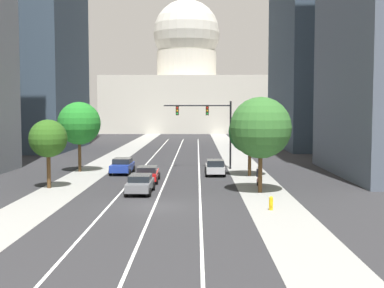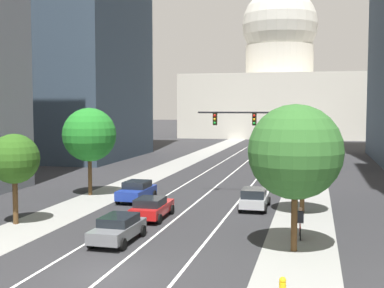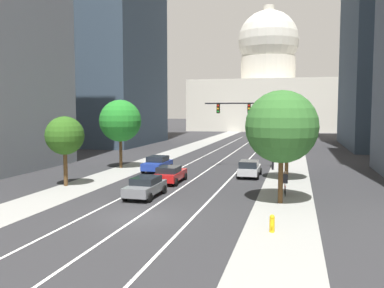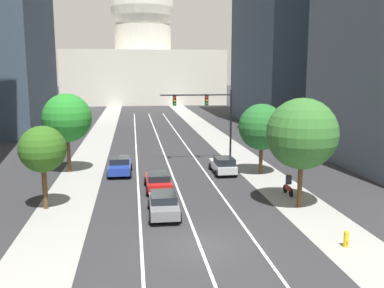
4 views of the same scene
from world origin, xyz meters
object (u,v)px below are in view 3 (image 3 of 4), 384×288
Objects in this scene: car_silver at (249,168)px; traffic_signal_mast at (252,119)px; street_tree_mid_left at (65,136)px; street_tree_near_left at (120,121)px; fire_hydrant at (272,223)px; cyclist at (285,183)px; car_blue at (157,164)px; street_tree_near_right at (282,127)px; car_gray at (145,186)px; car_red at (170,174)px; street_tree_mid_right at (287,131)px; capitol_building at (268,88)px.

traffic_signal_mast is (-0.32, 5.03, 4.37)m from car_silver.
street_tree_mid_left reaches higher than car_silver.
car_silver is 0.60× the size of street_tree_near_left.
fire_hydrant is 0.53× the size of cyclist.
street_tree_near_right is at bearing -130.24° from car_blue.
street_tree_near_left is at bearing 31.48° from car_gray.
car_red is at bearing -120.94° from traffic_signal_mast.
traffic_signal_mast reaches higher than cyclist.
car_red is (0.00, 5.80, -0.01)m from car_gray.
traffic_signal_mast is at bearing -63.96° from car_blue.
street_tree_mid_right is (12.44, -1.54, 3.43)m from car_blue.
capitol_building is 90.01m from street_tree_mid_right.
street_tree_mid_right is at bearing -57.15° from traffic_signal_mast.
car_silver is at bearing -86.38° from traffic_signal_mast.
cyclist is (9.45, 3.14, 0.09)m from car_gray.
car_red is at bearing -43.24° from street_tree_near_left.
cyclist is (3.67, -12.29, -4.32)m from traffic_signal_mast.
capitol_building is at bearing 95.03° from street_tree_mid_right.
street_tree_mid_left reaches higher than car_gray.
street_tree_near_left is (-4.61, 1.61, 4.14)m from car_blue.
capitol_building is at bearing 1.41° from cyclist.
car_silver is at bearing 30.00° from street_tree_mid_left.
street_tree_near_right is 1.18× the size of street_tree_mid_right.
capitol_building reaches higher than car_red.
capitol_building is 99.24m from street_tree_near_right.
street_tree_mid_left reaches higher than cyclist.
car_silver is 6.67m from traffic_signal_mast.
car_red is 0.70× the size of street_tree_mid_right.
cyclist is (9.45, -2.66, 0.10)m from car_red.
fire_hydrant is at bearing -170.03° from car_silver.
car_red is at bearing 126.90° from car_silver.
capitol_building reaches higher than traffic_signal_mast.
street_tree_near_right reaches higher than car_silver.
traffic_signal_mast is 7.95× the size of fire_hydrant.
capitol_building is at bearing -1.82° from car_red.
traffic_signal_mast is at bearing 43.94° from street_tree_mid_left.
street_tree_near_right is (0.14, 6.73, 4.54)m from fire_hydrant.
street_tree_near_right reaches higher than street_tree_mid_left.
cyclist is 7.50m from street_tree_mid_right.
car_silver is 0.59× the size of traffic_signal_mast.
car_gray is 4.70× the size of fire_hydrant.
car_blue reaches higher than car_red.
street_tree_near_right reaches higher than fire_hydrant.
street_tree_near_right is at bearing -162.70° from car_silver.
cyclist is 20.16m from street_tree_near_left.
capitol_building reaches higher than street_tree_near_left.
street_tree_mid_right is at bearing -99.88° from car_silver.
street_tree_near_right is (3.45, -14.96, -0.17)m from traffic_signal_mast.
car_silver is at bearing -94.71° from car_blue.
street_tree_mid_left is at bearing -156.57° from street_tree_mid_right.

